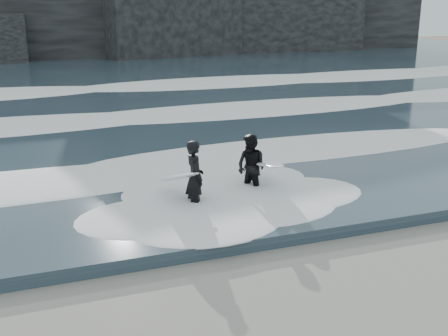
{
  "coord_description": "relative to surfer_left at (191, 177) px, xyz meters",
  "views": [
    {
      "loc": [
        -4.04,
        -6.75,
        5.05
      ],
      "look_at": [
        0.62,
        5.85,
        1.0
      ],
      "focal_mm": 45.0,
      "sensor_mm": 36.0,
      "label": 1
    }
  ],
  "objects": [
    {
      "name": "headland",
      "position": [
        0.31,
        40.39,
        4.07
      ],
      "size": [
        70.0,
        9.0,
        10.0
      ],
      "primitive_type": "cube",
      "color": "black",
      "rests_on": "ground"
    },
    {
      "name": "foam_near",
      "position": [
        0.31,
        3.39,
        -0.53
      ],
      "size": [
        60.0,
        3.2,
        0.2
      ],
      "primitive_type": "ellipsoid",
      "color": "white",
      "rests_on": "sea"
    },
    {
      "name": "foam_mid",
      "position": [
        0.31,
        10.39,
        -0.51
      ],
      "size": [
        60.0,
        4.0,
        0.24
      ],
      "primitive_type": "ellipsoid",
      "color": "white",
      "rests_on": "sea"
    },
    {
      "name": "sea",
      "position": [
        0.31,
        23.39,
        -0.78
      ],
      "size": [
        90.0,
        52.0,
        0.3
      ],
      "primitive_type": "cube",
      "color": "#283844",
      "rests_on": "ground"
    },
    {
      "name": "ground",
      "position": [
        0.31,
        -5.61,
        -0.93
      ],
      "size": [
        120.0,
        120.0,
        0.0
      ],
      "primitive_type": "plane",
      "color": "#865D49",
      "rests_on": "ground"
    },
    {
      "name": "surfer_left",
      "position": [
        0.0,
        0.0,
        0.0
      ],
      "size": [
        1.06,
        2.16,
        1.84
      ],
      "color": "black",
      "rests_on": "ground"
    },
    {
      "name": "foam_far",
      "position": [
        0.31,
        19.39,
        -0.48
      ],
      "size": [
        60.0,
        4.8,
        0.3
      ],
      "primitive_type": "ellipsoid",
      "color": "white",
      "rests_on": "sea"
    },
    {
      "name": "surfer_right",
      "position": [
        1.83,
        0.48,
        -0.06
      ],
      "size": [
        1.31,
        2.25,
        1.72
      ],
      "color": "black",
      "rests_on": "ground"
    }
  ]
}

